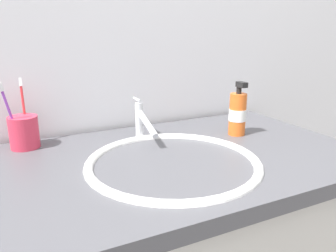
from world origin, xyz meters
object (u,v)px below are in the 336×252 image
toothbrush_purple (9,112)px  toothbrush_red (24,107)px  soap_dispenser (238,114)px  faucet (142,121)px  toothbrush_cup (24,132)px

toothbrush_purple → toothbrush_red: toothbrush_red is taller
toothbrush_purple → toothbrush_red: (0.04, 0.05, 0.00)m
toothbrush_red → soap_dispenser: toothbrush_red is taller
faucet → toothbrush_purple: 0.37m
faucet → soap_dispenser: 0.30m
toothbrush_cup → toothbrush_purple: toothbrush_purple is taller
faucet → toothbrush_purple: size_ratio=0.88×
faucet → toothbrush_purple: (-0.36, 0.07, 0.05)m
toothbrush_cup → toothbrush_purple: bearing=-154.2°
soap_dispenser → toothbrush_purple: bearing=166.8°
toothbrush_cup → soap_dispenser: (0.62, -0.17, 0.02)m
soap_dispenser → toothbrush_cup: bearing=164.9°
faucet → toothbrush_cup: bearing=165.7°
toothbrush_red → soap_dispenser: (0.61, -0.20, -0.04)m
faucet → toothbrush_red: size_ratio=0.87×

